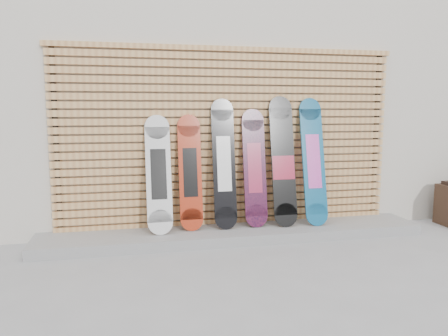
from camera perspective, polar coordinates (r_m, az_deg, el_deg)
The scene contains 10 objects.
ground at distance 4.74m, azimuth 5.13°, elevation -11.34°, with size 80.00×80.00×0.00m, color gray.
building at distance 8.00m, azimuth 1.12°, elevation 9.51°, with size 12.00×5.00×3.60m, color beige.
concrete_step at distance 5.31m, azimuth 1.35°, elevation -8.54°, with size 4.60×0.70×0.12m, color gray.
slat_wall at distance 5.39m, azimuth 0.65°, elevation 4.11°, with size 4.26×0.08×2.29m.
snowboard_0 at distance 5.10m, azimuth -8.54°, elevation -0.80°, with size 0.29×0.36×1.36m.
snowboard_1 at distance 5.18m, azimuth -4.44°, elevation -0.59°, with size 0.27×0.27×1.36m.
snowboard_2 at distance 5.23m, azimuth -0.01°, elevation 0.56°, with size 0.27×0.30×1.55m.
snowboard_3 at distance 5.34m, azimuth 4.01°, elevation 0.02°, with size 0.28×0.28×1.43m.
snowboard_4 at distance 5.41m, azimuth 7.72°, elevation 0.78°, with size 0.30×0.35×1.59m.
snowboard_5 at distance 5.54m, azimuth 11.60°, elevation 0.87°, with size 0.29×0.38×1.57m.
Camera 1 is at (-1.36, -4.27, 1.54)m, focal length 35.00 mm.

